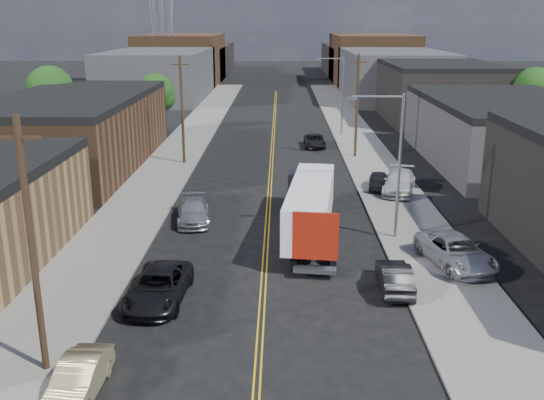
{
  "coord_description": "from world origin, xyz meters",
  "views": [
    {
      "loc": [
        0.84,
        -10.48,
        13.13
      ],
      "look_at": [
        0.35,
        24.96,
        2.5
      ],
      "focal_mm": 40.0,
      "sensor_mm": 36.0,
      "label": 1
    }
  ],
  "objects_px": {
    "car_right_lot_a": "(456,251)",
    "car_left_b": "(79,379)",
    "car_ahead_truck": "(315,141)",
    "car_left_c": "(158,287)",
    "semi_truck": "(309,203)",
    "car_left_d": "(193,211)",
    "car_right_lot_b": "(399,182)",
    "car_right_lot_c": "(379,181)",
    "car_right_oncoming": "(394,277)"
  },
  "relations": [
    {
      "from": "car_right_lot_a",
      "to": "car_left_b",
      "type": "bearing_deg",
      "value": -157.91
    },
    {
      "from": "car_ahead_truck",
      "to": "car_left_c",
      "type": "bearing_deg",
      "value": -105.06
    },
    {
      "from": "semi_truck",
      "to": "car_left_d",
      "type": "relative_size",
      "value": 2.8
    },
    {
      "from": "car_right_lot_b",
      "to": "car_ahead_truck",
      "type": "xyz_separation_m",
      "value": [
        -5.62,
        18.04,
        -0.31
      ]
    },
    {
      "from": "car_left_d",
      "to": "car_right_lot_c",
      "type": "xyz_separation_m",
      "value": [
        13.66,
        7.93,
        0.06
      ]
    },
    {
      "from": "car_left_d",
      "to": "car_left_b",
      "type": "bearing_deg",
      "value": -101.87
    },
    {
      "from": "car_left_c",
      "to": "car_right_lot_c",
      "type": "height_order",
      "value": "car_left_c"
    },
    {
      "from": "car_left_b",
      "to": "car_left_d",
      "type": "xyz_separation_m",
      "value": [
        1.4,
        19.7,
        0.06
      ]
    },
    {
      "from": "semi_truck",
      "to": "car_right_lot_b",
      "type": "bearing_deg",
      "value": 58.25
    },
    {
      "from": "car_left_d",
      "to": "car_right_lot_c",
      "type": "distance_m",
      "value": 15.8
    },
    {
      "from": "car_right_lot_c",
      "to": "car_left_d",
      "type": "bearing_deg",
      "value": -140.88
    },
    {
      "from": "semi_truck",
      "to": "car_left_d",
      "type": "xyz_separation_m",
      "value": [
        -7.67,
        2.37,
        -1.34
      ]
    },
    {
      "from": "car_left_c",
      "to": "car_right_oncoming",
      "type": "distance_m",
      "value": 11.69
    },
    {
      "from": "car_left_b",
      "to": "car_ahead_truck",
      "type": "bearing_deg",
      "value": 78.04
    },
    {
      "from": "car_left_c",
      "to": "car_right_lot_a",
      "type": "xyz_separation_m",
      "value": [
        15.46,
        4.36,
        0.18
      ]
    },
    {
      "from": "car_right_oncoming",
      "to": "car_ahead_truck",
      "type": "xyz_separation_m",
      "value": [
        -2.1,
        35.6,
        -0.06
      ]
    },
    {
      "from": "semi_truck",
      "to": "car_ahead_truck",
      "type": "bearing_deg",
      "value": 93.01
    },
    {
      "from": "car_ahead_truck",
      "to": "car_left_b",
      "type": "bearing_deg",
      "value": -104.37
    },
    {
      "from": "car_right_lot_b",
      "to": "car_right_lot_c",
      "type": "height_order",
      "value": "car_right_lot_b"
    },
    {
      "from": "car_left_c",
      "to": "car_right_lot_c",
      "type": "distance_m",
      "value": 24.18
    },
    {
      "from": "car_left_c",
      "to": "car_right_lot_b",
      "type": "bearing_deg",
      "value": 54.36
    },
    {
      "from": "semi_truck",
      "to": "car_ahead_truck",
      "type": "distance_m",
      "value": 27.48
    },
    {
      "from": "car_right_lot_a",
      "to": "car_left_d",
      "type": "bearing_deg",
      "value": 140.18
    },
    {
      "from": "car_left_d",
      "to": "car_ahead_truck",
      "type": "relative_size",
      "value": 1.08
    },
    {
      "from": "semi_truck",
      "to": "car_left_c",
      "type": "xyz_separation_m",
      "value": [
        -7.67,
        -9.65,
        -1.31
      ]
    },
    {
      "from": "car_right_oncoming",
      "to": "car_ahead_truck",
      "type": "distance_m",
      "value": 35.66
    },
    {
      "from": "car_left_c",
      "to": "car_ahead_truck",
      "type": "height_order",
      "value": "car_left_c"
    },
    {
      "from": "semi_truck",
      "to": "car_right_oncoming",
      "type": "distance_m",
      "value": 9.2
    },
    {
      "from": "semi_truck",
      "to": "car_right_lot_a",
      "type": "height_order",
      "value": "semi_truck"
    },
    {
      "from": "car_right_oncoming",
      "to": "car_right_lot_c",
      "type": "xyz_separation_m",
      "value": [
        2.06,
        18.52,
        0.08
      ]
    },
    {
      "from": "car_left_c",
      "to": "car_left_d",
      "type": "height_order",
      "value": "car_left_c"
    },
    {
      "from": "car_left_d",
      "to": "car_right_lot_c",
      "type": "relative_size",
      "value": 1.34
    },
    {
      "from": "car_left_d",
      "to": "car_right_lot_b",
      "type": "relative_size",
      "value": 0.9
    },
    {
      "from": "car_left_b",
      "to": "car_right_oncoming",
      "type": "relative_size",
      "value": 0.96
    },
    {
      "from": "car_left_b",
      "to": "car_right_lot_a",
      "type": "height_order",
      "value": "car_right_lot_a"
    },
    {
      "from": "car_right_oncoming",
      "to": "car_right_lot_b",
      "type": "xyz_separation_m",
      "value": [
        3.52,
        17.55,
        0.26
      ]
    },
    {
      "from": "car_left_b",
      "to": "car_right_lot_c",
      "type": "relative_size",
      "value": 1.09
    },
    {
      "from": "car_left_c",
      "to": "car_right_lot_a",
      "type": "distance_m",
      "value": 16.06
    },
    {
      "from": "semi_truck",
      "to": "car_left_b",
      "type": "height_order",
      "value": "semi_truck"
    },
    {
      "from": "car_right_oncoming",
      "to": "car_left_c",
      "type": "bearing_deg",
      "value": 9.22
    },
    {
      "from": "semi_truck",
      "to": "car_right_oncoming",
      "type": "height_order",
      "value": "semi_truck"
    },
    {
      "from": "car_left_b",
      "to": "car_right_lot_b",
      "type": "distance_m",
      "value": 31.38
    },
    {
      "from": "car_left_c",
      "to": "car_ahead_truck",
      "type": "relative_size",
      "value": 1.18
    },
    {
      "from": "car_right_lot_a",
      "to": "car_right_oncoming",
      "type": "bearing_deg",
      "value": -156.28
    },
    {
      "from": "semi_truck",
      "to": "car_right_lot_b",
      "type": "height_order",
      "value": "semi_truck"
    },
    {
      "from": "car_left_d",
      "to": "car_right_lot_a",
      "type": "xyz_separation_m",
      "value": [
        15.46,
        -7.66,
        0.21
      ]
    },
    {
      "from": "car_left_b",
      "to": "car_right_oncoming",
      "type": "bearing_deg",
      "value": 36.79
    },
    {
      "from": "car_left_c",
      "to": "car_ahead_truck",
      "type": "bearing_deg",
      "value": 78.51
    },
    {
      "from": "car_ahead_truck",
      "to": "car_left_d",
      "type": "bearing_deg",
      "value": -111.47
    },
    {
      "from": "car_right_lot_a",
      "to": "car_ahead_truck",
      "type": "xyz_separation_m",
      "value": [
        -5.96,
        32.67,
        -0.29
      ]
    }
  ]
}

